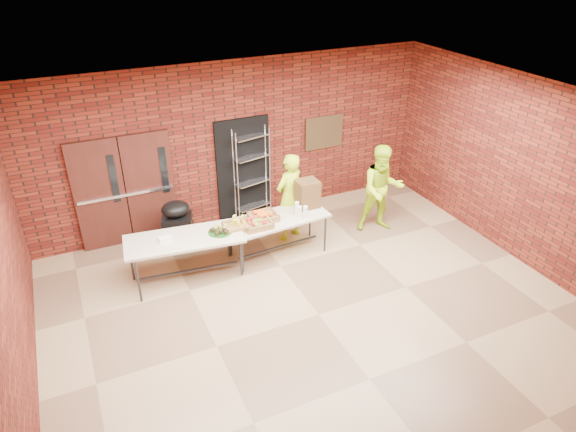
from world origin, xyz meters
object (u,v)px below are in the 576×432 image
at_px(table_left, 184,241).
at_px(wire_rack, 252,175).
at_px(volunteer_man, 382,189).
at_px(covered_grill, 177,225).
at_px(table_right, 278,221).
at_px(volunteer_woman, 289,197).
at_px(coffee_dispenser, 307,194).

bearing_deg(table_left, wire_rack, 46.89).
bearing_deg(wire_rack, volunteer_man, -48.52).
relative_size(table_left, covered_grill, 2.12).
relative_size(table_right, volunteer_woman, 1.08).
bearing_deg(volunteer_man, covered_grill, -177.36).
xyz_separation_m(wire_rack, volunteer_woman, (0.34, -1.02, -0.10)).
bearing_deg(table_left, volunteer_woman, 19.73).
xyz_separation_m(coffee_dispenser, covered_grill, (-2.26, 0.80, -0.53)).
height_order(wire_rack, volunteer_woman, wire_rack).
distance_m(table_left, covered_grill, 1.06).
relative_size(wire_rack, table_right, 1.03).
bearing_deg(coffee_dispenser, table_right, -165.43).
height_order(table_left, volunteer_woman, volunteer_woman).
distance_m(covered_grill, volunteer_man, 3.92).
xyz_separation_m(coffee_dispenser, volunteer_man, (1.51, -0.19, -0.13)).
xyz_separation_m(wire_rack, coffee_dispenser, (0.58, -1.29, 0.04)).
xyz_separation_m(wire_rack, table_right, (-0.09, -1.46, -0.28)).
height_order(table_left, table_right, table_left).
bearing_deg(coffee_dispenser, table_left, -174.72).
bearing_deg(coffee_dispenser, covered_grill, 160.50).
bearing_deg(wire_rack, volunteer_woman, -84.74).
distance_m(table_left, volunteer_man, 3.89).
height_order(table_left, covered_grill, covered_grill).
xyz_separation_m(table_left, volunteer_woman, (2.14, 0.49, 0.13)).
relative_size(wire_rack, table_left, 0.95).
bearing_deg(table_right, coffee_dispenser, 10.60).
bearing_deg(volunteer_woman, table_left, -8.18).
bearing_deg(table_left, volunteer_man, 7.31).
bearing_deg(wire_rack, table_right, -106.66).
distance_m(table_right, covered_grill, 1.88).
xyz_separation_m(table_right, coffee_dispenser, (0.66, 0.17, 0.32)).
height_order(wire_rack, covered_grill, wire_rack).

